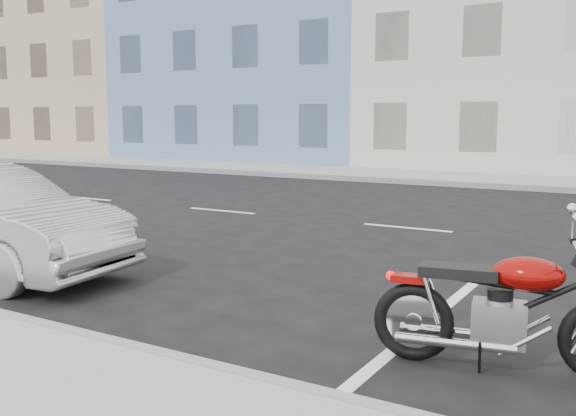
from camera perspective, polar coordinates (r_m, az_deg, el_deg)
name	(u,v)px	position (r m, az deg, el deg)	size (l,w,h in m)	color
ground	(528,239)	(10.82, 20.52, -2.60)	(120.00, 120.00, 0.00)	black
sidewalk_far	(414,176)	(20.46, 11.17, 2.78)	(80.00, 3.40, 0.15)	gray
curb_far	(394,181)	(18.87, 9.42, 2.40)	(80.00, 0.12, 0.16)	gray
bldg_far_west	(109,44)	(38.86, -15.64, 13.83)	(12.00, 12.00, 12.00)	tan
bldg_blue	(291,19)	(31.46, 0.24, 16.46)	(12.00, 12.00, 13.00)	#5A79A1
bldg_cream	(564,15)	(27.34, 23.33, 15.51)	(12.00, 12.00, 11.50)	#BEB7A2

